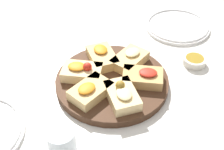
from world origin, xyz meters
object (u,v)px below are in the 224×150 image
water_glass (62,144)px  dipping_bowl (194,61)px  plate_right (177,26)px  serving_board (112,82)px

water_glass → dipping_bowl: 0.49m
water_glass → dipping_bowl: (0.49, -0.06, -0.03)m
plate_right → dipping_bowl: bearing=-133.5°
serving_board → water_glass: size_ratio=3.90×
plate_right → water_glass: size_ratio=2.79×
water_glass → serving_board: bearing=15.9°
plate_right → dipping_bowl: dipping_bowl is taller
serving_board → plate_right: bearing=3.1°
dipping_bowl → serving_board: bearing=151.7°
serving_board → plate_right: size_ratio=1.40×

